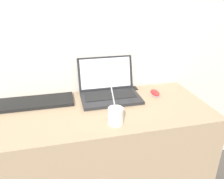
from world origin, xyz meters
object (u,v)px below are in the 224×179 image
at_px(computer_mouse, 155,93).
at_px(external_keyboard, 35,102).
at_px(laptop, 109,89).
at_px(drink_cup, 116,115).
at_px(usb_stick, 135,88).

relative_size(computer_mouse, external_keyboard, 0.21).
distance_m(laptop, drink_cup, 0.34).
bearing_deg(computer_mouse, usb_stick, 125.33).
height_order(laptop, usb_stick, laptop).
distance_m(drink_cup, external_keyboard, 0.54).
bearing_deg(drink_cup, external_keyboard, 142.06).
bearing_deg(usb_stick, computer_mouse, -54.67).
bearing_deg(laptop, usb_stick, 19.78).
bearing_deg(external_keyboard, usb_stick, 7.06).
relative_size(laptop, drink_cup, 1.76).
height_order(computer_mouse, usb_stick, computer_mouse).
xyz_separation_m(drink_cup, usb_stick, (0.25, 0.41, -0.04)).
height_order(drink_cup, computer_mouse, drink_cup).
height_order(laptop, drink_cup, laptop).
distance_m(computer_mouse, external_keyboard, 0.77).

